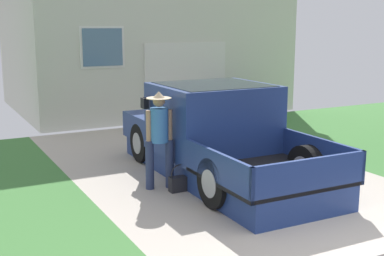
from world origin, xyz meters
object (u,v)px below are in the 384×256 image
(person_with_hat, at_px, (159,134))
(house_with_garage, at_px, (140,35))
(pickup_truck, at_px, (213,135))
(wheeled_trash_bin, at_px, (249,102))
(handbag, at_px, (180,182))

(person_with_hat, relative_size, house_with_garage, 0.20)
(house_with_garage, bearing_deg, pickup_truck, -103.20)
(house_with_garage, height_order, wheeled_trash_bin, house_with_garage)
(handbag, bearing_deg, house_with_garage, 71.63)
(pickup_truck, relative_size, person_with_hat, 3.00)
(person_with_hat, distance_m, house_with_garage, 9.52)
(pickup_truck, height_order, wheeled_trash_bin, pickup_truck)
(handbag, relative_size, wheeled_trash_bin, 0.44)
(pickup_truck, xyz_separation_m, person_with_hat, (-1.28, -0.38, 0.22))
(pickup_truck, relative_size, handbag, 10.69)
(pickup_truck, distance_m, person_with_hat, 1.36)
(pickup_truck, bearing_deg, person_with_hat, -162.68)
(wheeled_trash_bin, bearing_deg, pickup_truck, -131.19)
(handbag, height_order, house_with_garage, house_with_garage)
(person_with_hat, height_order, handbag, person_with_hat)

